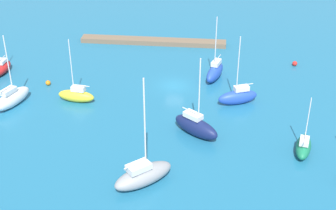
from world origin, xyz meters
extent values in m
plane|color=#1E668C|center=(0.00, 0.00, 0.00)|extent=(160.00, 160.00, 0.00)
cube|color=brown|center=(5.07, -15.23, 0.39)|extent=(24.53, 2.25, 0.78)
ellipsoid|color=#2347B2|center=(-8.75, 4.33, 0.95)|extent=(5.61, 3.52, 1.90)
cube|color=silver|center=(-9.15, 4.16, 2.21)|extent=(2.16, 1.63, 0.63)
cylinder|color=silver|center=(-8.50, 4.43, 5.67)|extent=(0.13, 0.13, 7.54)
cylinder|color=silver|center=(-9.55, 4.00, 2.68)|extent=(2.15, 0.95, 0.10)
ellipsoid|color=yellow|center=(12.45, 6.02, 0.82)|extent=(5.12, 2.13, 1.64)
cube|color=silver|center=(12.06, 6.07, 1.97)|extent=(1.89, 1.13, 0.67)
cylinder|color=silver|center=(12.70, 5.99, 5.20)|extent=(0.12, 0.12, 7.13)
cylinder|color=silver|center=(11.58, 6.13, 2.46)|extent=(2.26, 0.38, 0.10)
ellipsoid|color=white|center=(20.40, 7.92, 1.02)|extent=(3.73, 6.35, 2.03)
cube|color=silver|center=(20.56, 8.38, 2.33)|extent=(1.75, 2.43, 0.60)
cylinder|color=silver|center=(20.30, 7.63, 5.82)|extent=(0.15, 0.15, 7.57)
cylinder|color=silver|center=(20.71, 8.78, 2.78)|extent=(0.92, 2.33, 0.12)
ellipsoid|color=red|center=(25.79, -1.24, 0.76)|extent=(1.95, 4.96, 1.52)
cube|color=silver|center=(25.77, -1.64, 1.76)|extent=(1.12, 1.80, 0.48)
cylinder|color=silver|center=(25.76, -2.01, 2.15)|extent=(0.17, 2.02, 0.09)
ellipsoid|color=gray|center=(1.00, 22.12, 0.99)|extent=(6.50, 6.14, 1.97)
cube|color=silver|center=(1.40, 22.47, 2.30)|extent=(2.72, 2.63, 0.65)
cylinder|color=silver|center=(0.76, 21.91, 6.91)|extent=(0.16, 0.16, 9.87)
cylinder|color=silver|center=(1.70, 22.74, 2.77)|extent=(1.97, 1.77, 0.13)
ellipsoid|color=#19724C|center=(-15.81, 14.81, 0.77)|extent=(2.59, 5.00, 1.53)
cube|color=silver|center=(-15.73, 15.18, 1.78)|extent=(1.31, 1.88, 0.49)
cylinder|color=silver|center=(-15.86, 14.58, 4.17)|extent=(0.11, 0.11, 5.28)
cylinder|color=silver|center=(-15.64, 15.60, 2.17)|extent=(0.53, 2.06, 0.09)
ellipsoid|color=#2347B2|center=(-5.59, -2.72, 1.04)|extent=(3.24, 5.84, 2.07)
cube|color=silver|center=(-5.73, -3.15, 2.39)|extent=(1.55, 2.22, 0.63)
cylinder|color=silver|center=(-5.51, -2.45, 5.77)|extent=(0.13, 0.13, 7.40)
cylinder|color=silver|center=(-5.91, -3.73, 2.85)|extent=(0.89, 2.59, 0.11)
ellipsoid|color=#141E4C|center=(-3.75, 12.44, 1.07)|extent=(6.14, 5.29, 2.15)
cube|color=silver|center=(-3.35, 12.13, 2.44)|extent=(2.49, 2.27, 0.59)
cylinder|color=silver|center=(-4.00, 12.62, 6.03)|extent=(0.15, 0.15, 7.76)
cylinder|color=silver|center=(-3.02, 11.89, 2.89)|extent=(2.03, 1.57, 0.12)
sphere|color=red|center=(-17.69, -8.61, 0.37)|extent=(0.75, 0.75, 0.75)
sphere|color=orange|center=(17.75, 1.78, 0.35)|extent=(0.71, 0.71, 0.71)
camera|label=1|loc=(-5.62, 60.41, 31.00)|focal=51.57mm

